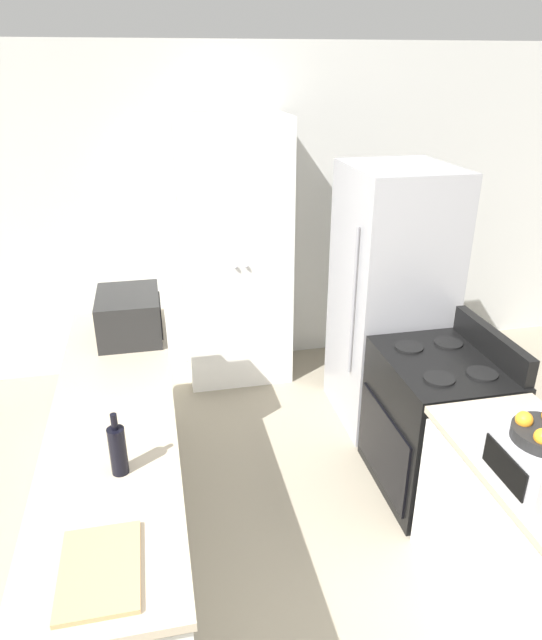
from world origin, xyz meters
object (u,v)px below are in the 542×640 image
stove (435,423)px  pantry_cabinet (236,256)px  refrigerator (390,300)px  toaster_oven (540,461)px  microwave (130,315)px  wine_bottle (118,450)px

stove → pantry_cabinet: bearing=119.9°
refrigerator → toaster_oven: bearing=-94.5°
microwave → toaster_oven: bearing=-47.1°
pantry_cabinet → microwave: pantry_cabinet is taller
stove → wine_bottle: size_ratio=3.64×
toaster_oven → refrigerator: bearing=85.5°
pantry_cabinet → stove: bearing=-60.1°
stove → refrigerator: size_ratio=0.56×
pantry_cabinet → wine_bottle: bearing=-110.2°
stove → microwave: 1.98m
refrigerator → microwave: bearing=-176.2°
wine_bottle → stove: bearing=19.0°
stove → toaster_oven: size_ratio=2.65×
toaster_oven → pantry_cabinet: bearing=106.9°
microwave → wine_bottle: (-0.03, -1.33, -0.02)m
refrigerator → microwave: (-1.77, -0.12, 0.10)m
refrigerator → wine_bottle: refrigerator is taller
microwave → pantry_cabinet: bearing=49.6°
pantry_cabinet → toaster_oven: 2.81m
pantry_cabinet → wine_bottle: size_ratio=7.34×
stove → toaster_oven: bearing=-97.4°
pantry_cabinet → microwave: 1.25m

